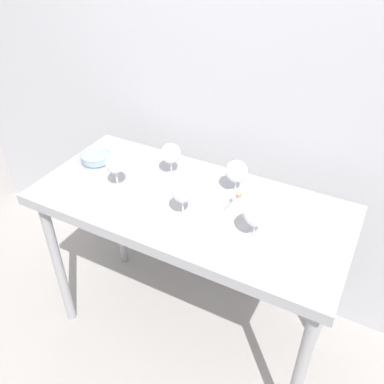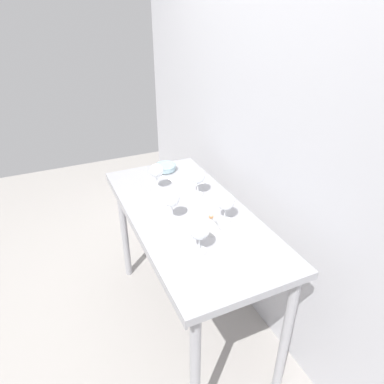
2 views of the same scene
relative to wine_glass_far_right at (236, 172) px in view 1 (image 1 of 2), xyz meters
name	(u,v)px [view 1 (image 1 of 2)]	position (x,y,z in m)	size (l,w,h in m)	color
ground_plane	(190,326)	(-0.16, -0.14, -1.01)	(6.00, 6.00, 0.00)	#A09B95
back_wall	(239,76)	(-0.16, 0.35, 0.29)	(3.80, 0.04, 2.60)	#B3B3B8
steel_counter	(189,219)	(-0.16, -0.15, -0.22)	(1.40, 0.65, 0.90)	#98989D
wine_glass_far_right	(236,172)	(0.00, 0.00, 0.00)	(0.10, 0.10, 0.17)	white
wine_glass_near_center	(182,194)	(-0.12, -0.26, 0.01)	(0.08, 0.08, 0.17)	white
wine_glass_far_left	(171,154)	(-0.32, -0.01, 0.01)	(0.09, 0.09, 0.17)	white
wine_glass_near_right	(256,215)	(0.18, -0.24, 0.00)	(0.10, 0.10, 0.17)	white
wine_glass_near_left	(115,165)	(-0.48, -0.22, 0.02)	(0.09, 0.09, 0.18)	white
tasting_sheet_upper	(141,161)	(-0.53, 0.03, -0.11)	(0.20, 0.25, 0.00)	white
tasting_sheet_lower	(286,214)	(0.25, -0.04, -0.11)	(0.14, 0.25, 0.00)	white
tasting_bowl	(96,157)	(-0.72, -0.08, -0.09)	(0.15, 0.15, 0.05)	beige
decanter_funnel	(238,203)	(0.06, -0.12, -0.07)	(0.11, 0.11, 0.13)	silver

